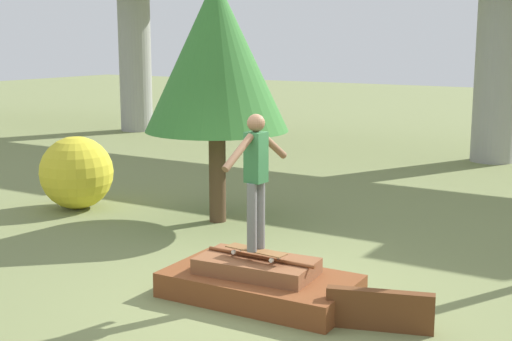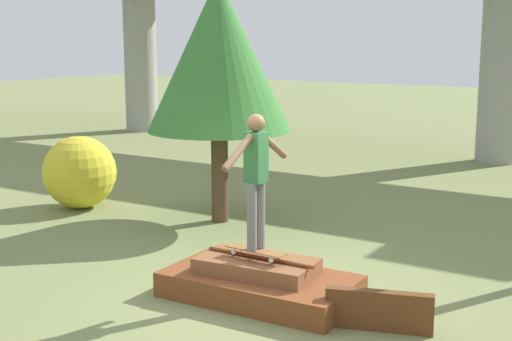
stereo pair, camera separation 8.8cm
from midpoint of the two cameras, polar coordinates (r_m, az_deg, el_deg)
ground_plane at (r=8.97m, az=0.60°, el=-10.17°), size 80.00×80.00×0.00m
scrap_pile at (r=8.90m, az=0.55°, el=-8.93°), size 2.38×1.32×0.55m
scrap_plank_loose at (r=8.10m, az=10.13°, el=-10.97°), size 1.16×0.49×0.45m
skateboard at (r=8.72m, az=0.29°, el=-6.44°), size 0.82×0.25×0.09m
skater at (r=8.49m, az=0.30°, el=-0.10°), size 0.23×1.25×1.66m
tree_behind_left at (r=12.19m, az=-2.80°, el=9.16°), size 2.47×2.47×4.19m
bush_yellow_flowering at (r=13.79m, az=-13.75°, el=-0.14°), size 1.37×1.37×1.37m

